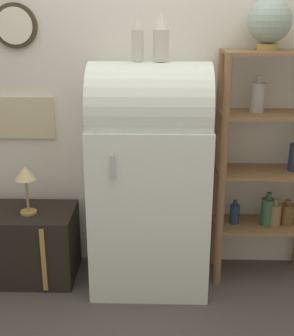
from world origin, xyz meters
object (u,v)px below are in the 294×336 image
at_px(vase_left, 138,38).
at_px(vase_center, 161,39).
at_px(refrigerator, 150,176).
at_px(suitcase_trunk, 22,244).
at_px(desk_lamp, 26,177).
at_px(globe, 269,21).

xyz_separation_m(vase_left, vase_center, (0.14, -0.00, -0.00)).
height_order(refrigerator, suitcase_trunk, refrigerator).
bearing_deg(vase_left, suitcase_trunk, 177.93).
height_order(vase_center, desk_lamp, vase_center).
relative_size(vase_center, desk_lamp, 0.85).
height_order(suitcase_trunk, vase_center, vase_center).
bearing_deg(suitcase_trunk, refrigerator, -2.19).
xyz_separation_m(refrigerator, vase_left, (-0.07, 0.00, 0.86)).
distance_m(vase_left, vase_center, 0.14).
distance_m(globe, vase_center, 0.67).
bearing_deg(vase_left, desk_lamp, -179.99).
xyz_separation_m(vase_center, desk_lamp, (-0.88, 0.00, -0.88)).
bearing_deg(desk_lamp, suitcase_trunk, 158.32).
xyz_separation_m(suitcase_trunk, vase_center, (0.95, -0.03, 1.38)).
relative_size(refrigerator, desk_lamp, 4.51).
bearing_deg(refrigerator, vase_center, 2.44).
distance_m(refrigerator, desk_lamp, 0.81).
height_order(suitcase_trunk, globe, globe).
height_order(refrigerator, vase_left, vase_left).
height_order(suitcase_trunk, vase_left, vase_left).
height_order(vase_left, vase_center, vase_left).
height_order(suitcase_trunk, desk_lamp, desk_lamp).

